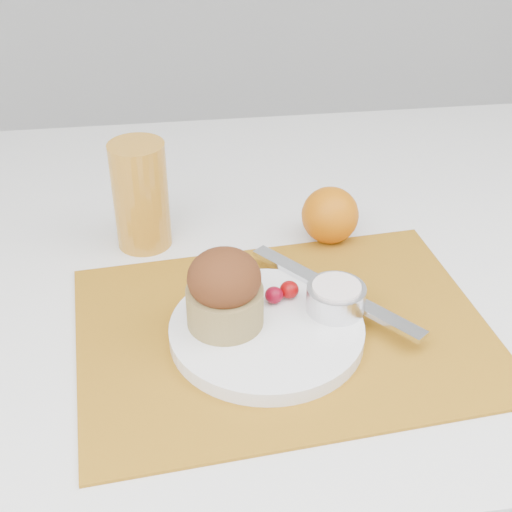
{
  "coord_description": "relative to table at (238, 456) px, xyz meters",
  "views": [
    {
      "loc": [
        -0.07,
        -0.67,
        1.23
      ],
      "look_at": [
        0.01,
        -0.04,
        0.8
      ],
      "focal_mm": 50.0,
      "sensor_mm": 36.0,
      "label": 1
    }
  ],
  "objects": [
    {
      "name": "table",
      "position": [
        0.0,
        0.0,
        0.0
      ],
      "size": [
        1.2,
        0.8,
        0.75
      ],
      "primitive_type": "cube",
      "color": "white",
      "rests_on": "ground"
    },
    {
      "name": "placemat",
      "position": [
        0.03,
        -0.16,
        0.38
      ],
      "size": [
        0.45,
        0.34,
        0.0
      ],
      "primitive_type": "cube",
      "rotation": [
        0.0,
        0.0,
        0.08
      ],
      "color": "#A56B17",
      "rests_on": "table"
    },
    {
      "name": "plate",
      "position": [
        0.01,
        -0.17,
        0.39
      ],
      "size": [
        0.26,
        0.26,
        0.02
      ],
      "primitive_type": "cylinder",
      "rotation": [
        0.0,
        0.0,
        0.37
      ],
      "color": "white",
      "rests_on": "placemat"
    },
    {
      "name": "ramekin",
      "position": [
        0.09,
        -0.16,
        0.41
      ],
      "size": [
        0.07,
        0.07,
        0.03
      ],
      "primitive_type": "cylinder",
      "rotation": [
        0.0,
        0.0,
        0.12
      ],
      "color": "silver",
      "rests_on": "plate"
    },
    {
      "name": "cream",
      "position": [
        0.09,
        -0.16,
        0.42
      ],
      "size": [
        0.06,
        0.06,
        0.01
      ],
      "primitive_type": "cylinder",
      "rotation": [
        0.0,
        0.0,
        0.27
      ],
      "color": "white",
      "rests_on": "ramekin"
    },
    {
      "name": "raspberry_near",
      "position": [
        0.03,
        -0.14,
        0.4
      ],
      "size": [
        0.02,
        0.02,
        0.02
      ],
      "primitive_type": "ellipsoid",
      "color": "#580211",
      "rests_on": "plate"
    },
    {
      "name": "raspberry_far",
      "position": [
        0.05,
        -0.13,
        0.4
      ],
      "size": [
        0.02,
        0.02,
        0.02
      ],
      "primitive_type": "ellipsoid",
      "color": "#630203",
      "rests_on": "plate"
    },
    {
      "name": "butter_knife",
      "position": [
        0.09,
        -0.13,
        0.4
      ],
      "size": [
        0.15,
        0.19,
        0.01
      ],
      "primitive_type": "cube",
      "rotation": [
        0.0,
        0.0,
        -0.9
      ],
      "color": "silver",
      "rests_on": "plate"
    },
    {
      "name": "orange",
      "position": [
        0.12,
        0.01,
        0.41
      ],
      "size": [
        0.07,
        0.07,
        0.07
      ],
      "primitive_type": "sphere",
      "color": "#D26A07",
      "rests_on": "table"
    },
    {
      "name": "juice_glass",
      "position": [
        -0.11,
        0.03,
        0.44
      ],
      "size": [
        0.08,
        0.08,
        0.13
      ],
      "primitive_type": "cylinder",
      "rotation": [
        0.0,
        0.0,
        0.21
      ],
      "color": "orange",
      "rests_on": "table"
    },
    {
      "name": "muffin",
      "position": [
        -0.03,
        -0.16,
        0.43
      ],
      "size": [
        0.09,
        0.09,
        0.08
      ],
      "color": "#A78E51",
      "rests_on": "plate"
    }
  ]
}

